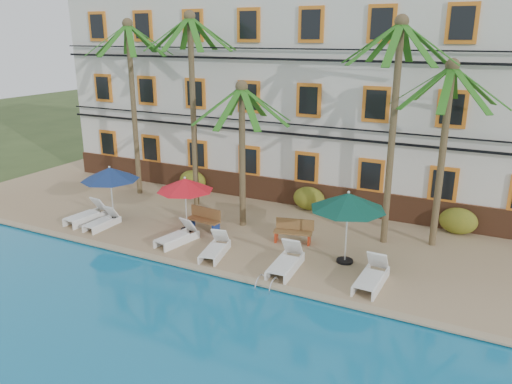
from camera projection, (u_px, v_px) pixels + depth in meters
The scene contains 25 objects.
ground at pixel (199, 262), 18.45m from camera, with size 100.00×100.00×0.00m, color #384C23.
pool_deck at pixel (259, 217), 22.67m from camera, with size 30.00×12.00×0.25m, color tan.
swimming_pool at pixel (45, 367), 12.46m from camera, with size 26.00×12.00×0.20m, color #1678A9.
pool_coping at pixel (185, 265), 17.60m from camera, with size 30.00×0.35×0.06m, color tan.
hotel_building at pixel (303, 90), 25.33m from camera, with size 25.40×6.44×10.22m.
palm_a at pixel (132, 86), 24.05m from camera, with size 4.10×4.10×8.53m.
palm_b at pixel (192, 86), 22.30m from camera, with size 4.10×4.10×8.81m.
palm_c at pixel (242, 133), 20.16m from camera, with size 4.10×4.10×6.09m.
palm_d at pixel (395, 104), 18.02m from camera, with size 4.10×4.10×8.48m.
palm_e at pixel (445, 129), 18.00m from camera, with size 4.10×4.10×7.02m.
shrub_left at pixel (193, 181), 25.81m from camera, with size 1.50×0.90×1.10m, color #255117.
shrub_mid at pixel (309, 198), 23.06m from camera, with size 1.50×0.90×1.10m, color #255117.
shrub_right at pixel (458, 221), 20.28m from camera, with size 1.50×0.90×1.10m, color #255117.
umbrella_blue at pixel (110, 174), 21.25m from camera, with size 2.47×2.47×2.47m.
umbrella_red at pixel (185, 185), 20.17m from camera, with size 2.32×2.32×2.33m.
umbrella_green at pixel (348, 202), 17.20m from camera, with size 2.68×2.68×2.67m.
lounger_a at pixel (88, 215), 21.71m from camera, with size 0.93×2.07×0.95m.
lounger_b at pixel (103, 221), 21.06m from camera, with size 0.62×1.71×0.80m.
lounger_c at pixel (178, 236), 19.47m from camera, with size 1.02×1.95×0.88m.
lounger_d at pixel (215, 248), 18.36m from camera, with size 1.00×1.92×0.86m.
lounger_e at pixel (286, 262), 17.17m from camera, with size 0.86×2.09×0.97m.
lounger_f at pixel (372, 276), 16.15m from camera, with size 0.77×2.04×0.96m.
bench_left at pixel (204, 219), 20.75m from camera, with size 1.54×0.62×0.93m.
bench_right at pixel (293, 231), 19.50m from camera, with size 1.57×0.81×0.93m.
pool_ladder at pixel (267, 287), 16.12m from camera, with size 0.54×0.74×0.74m.
Camera 1 is at (9.46, -14.05, 8.04)m, focal length 35.00 mm.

